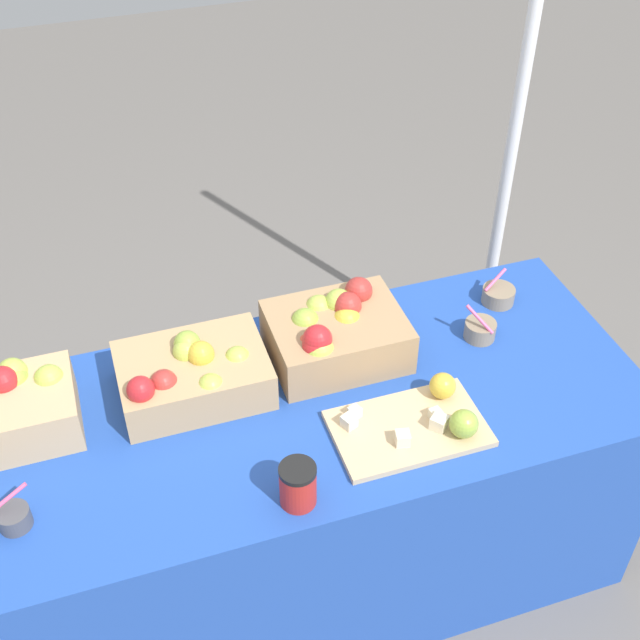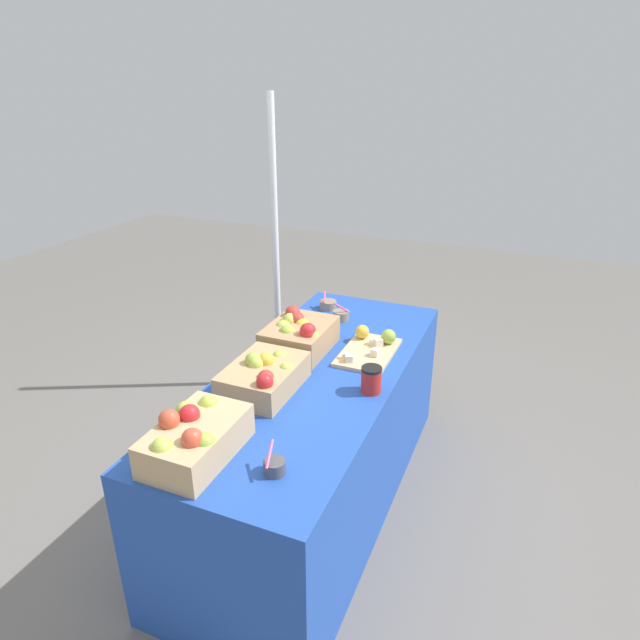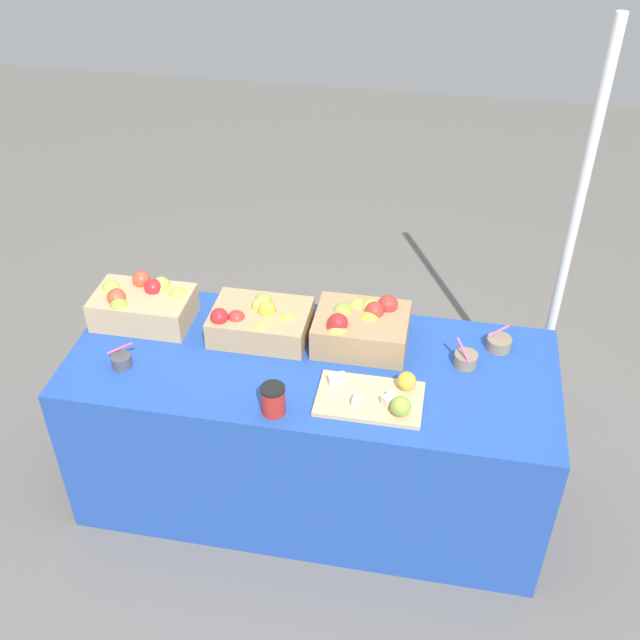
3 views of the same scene
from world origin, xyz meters
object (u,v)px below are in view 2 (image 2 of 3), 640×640
object	(u,v)px
apple_crate_middle	(265,375)
apple_crate_right	(299,335)
sample_bowl_far	(341,315)
sample_bowl_near	(328,305)
sample_bowl_mid	(274,466)
cutting_board_front	(370,347)
apple_crate_left	(195,437)
tent_pole	(276,252)
coffee_cup	(371,380)

from	to	relation	value
apple_crate_middle	apple_crate_right	distance (m)	0.40
sample_bowl_far	sample_bowl_near	bearing A→B (deg)	45.61
sample_bowl_mid	cutting_board_front	bearing A→B (deg)	-1.14
apple_crate_left	apple_crate_middle	size ratio (longest dim) A/B	1.02
sample_bowl_near	apple_crate_middle	bearing A→B (deg)	-174.68
apple_crate_right	sample_bowl_far	world-z (taller)	apple_crate_right
sample_bowl_near	cutting_board_front	bearing A→B (deg)	-137.12
sample_bowl_near	sample_bowl_far	world-z (taller)	sample_bowl_far
apple_crate_middle	sample_bowl_mid	xyz separation A→B (m)	(-0.48, -0.29, -0.04)
cutting_board_front	tent_pole	xyz separation A→B (m)	(0.69, 0.87, 0.19)
apple_crate_left	apple_crate_right	bearing A→B (deg)	0.64
apple_crate_right	sample_bowl_far	xyz separation A→B (m)	(0.42, -0.06, -0.05)
apple_crate_left	sample_bowl_mid	world-z (taller)	apple_crate_left
apple_crate_middle	sample_bowl_far	xyz separation A→B (m)	(0.82, -0.04, -0.04)
sample_bowl_mid	tent_pole	bearing A→B (deg)	26.66
apple_crate_left	apple_crate_middle	world-z (taller)	apple_crate_left
sample_bowl_near	sample_bowl_far	distance (m)	0.18
apple_crate_right	cutting_board_front	xyz separation A→B (m)	(0.12, -0.33, -0.06)
cutting_board_front	coffee_cup	bearing A→B (deg)	-161.83
sample_bowl_mid	coffee_cup	xyz separation A→B (m)	(0.63, -0.14, 0.03)
sample_bowl_near	tent_pole	bearing A→B (deg)	60.59
apple_crate_right	sample_bowl_near	distance (m)	0.55
apple_crate_left	sample_bowl_far	xyz separation A→B (m)	(1.32, -0.05, -0.05)
sample_bowl_mid	sample_bowl_far	bearing A→B (deg)	10.86
apple_crate_left	cutting_board_front	bearing A→B (deg)	-17.41
apple_crate_right	cutting_board_front	world-z (taller)	apple_crate_right
sample_bowl_near	coffee_cup	distance (m)	0.95
apple_crate_right	coffee_cup	world-z (taller)	apple_crate_right
apple_crate_left	coffee_cup	bearing A→B (deg)	-33.82
apple_crate_middle	sample_bowl_mid	world-z (taller)	apple_crate_middle
tent_pole	sample_bowl_far	bearing A→B (deg)	-123.14
apple_crate_middle	sample_bowl_mid	bearing A→B (deg)	-148.74
cutting_board_front	sample_bowl_far	size ratio (longest dim) A/B	3.37
apple_crate_left	sample_bowl_mid	distance (m)	0.30
cutting_board_front	sample_bowl_near	distance (m)	0.58
sample_bowl_near	apple_crate_right	bearing A→B (deg)	-172.89
apple_crate_right	coffee_cup	size ratio (longest dim) A/B	3.14
apple_crate_right	coffee_cup	distance (m)	0.51
sample_bowl_mid	tent_pole	xyz separation A→B (m)	(1.69, 0.85, 0.19)
apple_crate_left	cutting_board_front	xyz separation A→B (m)	(1.02, -0.32, -0.05)
apple_crate_left	coffee_cup	world-z (taller)	apple_crate_left
cutting_board_front	sample_bowl_far	world-z (taller)	sample_bowl_far
sample_bowl_near	sample_bowl_far	size ratio (longest dim) A/B	0.86
sample_bowl_near	sample_bowl_mid	size ratio (longest dim) A/B	0.96
apple_crate_middle	cutting_board_front	distance (m)	0.61
sample_bowl_mid	sample_bowl_near	bearing A→B (deg)	14.86
cutting_board_front	tent_pole	size ratio (longest dim) A/B	0.20
coffee_cup	sample_bowl_near	bearing A→B (deg)	33.14
tent_pole	sample_bowl_mid	bearing A→B (deg)	-153.34
apple_crate_middle	sample_bowl_far	distance (m)	0.82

